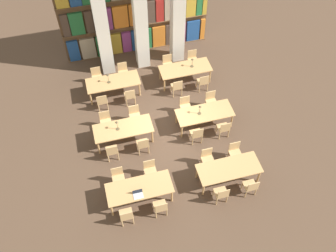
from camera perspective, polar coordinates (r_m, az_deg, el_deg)
The scene contains 39 objects.
ground_plane at distance 14.58m, azimuth -0.26°, elevation -0.85°, with size 40.00×40.00×0.00m, color #4C3828.
pillar_left at distance 15.32m, azimuth -10.44°, elevation 16.73°, with size 0.53×0.53×6.00m.
pillar_center at distance 15.47m, azimuth -4.40°, elevation 17.82°, with size 0.53×0.53×6.00m.
pillar_right at distance 15.77m, azimuth 1.54°, elevation 18.69°, with size 0.53×0.53×6.00m.
reading_table_0 at distance 12.48m, azimuth -4.38°, elevation -9.53°, with size 2.18×0.89×0.73m.
chair_0 at distance 12.28m, azimuth -6.35°, elevation -13.41°, with size 0.42×0.40×0.88m.
chair_1 at distance 12.98m, azimuth -7.60°, elevation -7.73°, with size 0.42×0.40×0.88m.
chair_2 at distance 12.34m, azimuth -1.14°, elevation -12.26°, with size 0.42×0.40×0.88m.
chair_3 at distance 13.04m, azimuth -2.75°, elevation -6.69°, with size 0.42×0.40×0.88m.
laptop at distance 12.26m, azimuth -4.58°, elevation -10.36°, with size 0.32×0.22×0.21m.
reading_table_1 at distance 12.99m, azimuth 9.26°, elevation -6.52°, with size 2.18×0.89×0.73m.
chair_4 at distance 12.69m, azimuth 8.17°, elevation -10.17°, with size 0.42×0.40×0.88m.
chair_5 at distance 13.36m, azimuth 6.02°, elevation -4.89°, with size 0.42×0.40×0.88m.
chair_6 at distance 12.99m, azimuth 12.52°, elevation -8.98°, with size 0.42×0.40×0.88m.
chair_7 at distance 13.65m, azimuth 10.16°, elevation -3.89°, with size 0.42×0.40×0.88m.
reading_table_2 at distance 13.92m, azimuth -6.85°, elevation -0.51°, with size 2.18×0.89×0.73m.
chair_8 at distance 13.61m, azimuth -8.52°, elevation -3.79°, with size 0.42×0.40×0.88m.
chair_9 at distance 14.50m, azimuth -9.49°, elevation 0.80°, with size 0.42×0.40×0.88m.
chair_10 at distance 13.66m, azimuth -3.84°, elevation -2.80°, with size 0.42×0.40×0.88m.
chair_11 at distance 14.55m, azimuth -5.10°, elevation 1.71°, with size 0.42×0.40×0.88m.
desk_lamp_0 at distance 13.62m, azimuth -7.78°, elevation 0.32°, with size 0.14×0.14×0.46m.
reading_table_3 at distance 14.36m, azimuth 5.60°, elevation 1.88°, with size 2.18×0.89×0.73m.
chair_12 at distance 13.95m, azimuth 4.39°, elevation -1.23°, with size 0.42×0.40×0.88m.
chair_13 at distance 14.81m, azimuth 2.67°, elevation 3.10°, with size 0.42×0.40×0.88m.
chair_14 at distance 14.23m, azimuth 8.50°, elevation -0.33°, with size 0.42×0.40×0.88m.
chair_15 at distance 15.08m, azimuth 6.58°, elevation 3.88°, with size 0.42×0.40×0.88m.
desk_lamp_1 at distance 14.03m, azimuth 4.88°, elevation 2.70°, with size 0.14×0.14×0.44m.
reading_table_4 at distance 15.60m, azimuth -8.36°, elevation 6.55°, with size 2.18×0.89×0.73m.
chair_16 at distance 15.20m, azimuth -10.01°, elevation 3.77°, with size 0.42×0.40×0.88m.
chair_17 at distance 16.23m, azimuth -10.80°, elevation 7.44°, with size 0.42×0.40×0.88m.
chair_18 at distance 15.25m, azimuth -5.82°, elevation 4.63°, with size 0.42×0.40×0.88m.
chair_19 at distance 16.28m, azimuth -6.84°, elevation 8.24°, with size 0.42×0.40×0.88m.
desk_lamp_2 at distance 15.31m, azimuth -9.12°, elevation 7.41°, with size 0.14×0.14×0.46m.
reading_table_5 at distance 16.02m, azimuth 2.64°, elevation 8.62°, with size 2.18×0.89×0.73m.
chair_20 at distance 15.52m, azimuth 1.37°, elevation 6.01°, with size 0.42×0.40×0.88m.
chair_21 at distance 16.53m, azimuth -0.03°, elevation 9.50°, with size 0.42×0.40×0.88m.
chair_22 at distance 15.79m, azimuth 5.37°, elevation 6.76°, with size 0.42×0.40×0.88m.
chair_23 at distance 16.79m, azimuth 3.77°, elevation 10.15°, with size 0.42×0.40×0.88m.
desk_lamp_3 at distance 15.86m, azimuth 3.73°, elevation 9.84°, with size 0.14×0.14×0.45m.
Camera 1 is at (-2.25, -8.61, 11.55)m, focal length 40.00 mm.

